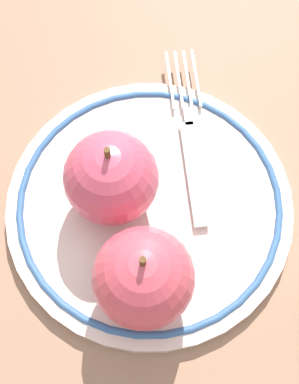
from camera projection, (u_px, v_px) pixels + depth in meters
name	position (u px, v px, depth m)	size (l,w,h in m)	color
ground_plane	(150.00, 230.00, 0.44)	(2.00, 2.00, 0.00)	#8E664E
plate	(150.00, 205.00, 0.44)	(0.24, 0.24, 0.01)	beige
apple_red_whole	(111.00, 178.00, 0.41)	(0.07, 0.07, 0.08)	#CB465E
apple_second_whole	(143.00, 278.00, 0.38)	(0.07, 0.07, 0.08)	#CA4452
fork	(192.00, 139.00, 0.46)	(0.14, 0.14, 0.00)	silver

